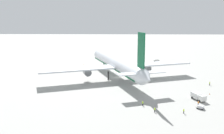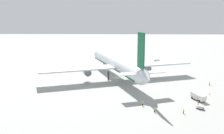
% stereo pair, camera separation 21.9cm
% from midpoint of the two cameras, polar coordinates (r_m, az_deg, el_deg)
% --- Properties ---
extents(ground_plane, '(600.00, 600.00, 0.00)m').
position_cam_midpoint_polar(ground_plane, '(135.16, 0.98, -2.35)').
color(ground_plane, '#9E9E99').
extents(airliner, '(73.25, 77.04, 25.32)m').
position_cam_midpoint_polar(airliner, '(132.41, 1.20, 0.66)').
color(airliner, silver).
rests_on(airliner, ground).
extents(service_truck_2, '(7.01, 4.67, 2.61)m').
position_cam_midpoint_polar(service_truck_2, '(105.31, 18.44, -6.14)').
color(service_truck_2, white).
rests_on(service_truck_2, ground).
extents(service_van, '(2.55, 4.47, 1.97)m').
position_cam_midpoint_polar(service_van, '(182.19, 9.86, 1.42)').
color(service_van, white).
rests_on(service_van, ground).
extents(baggage_cart_0, '(2.64, 2.79, 1.21)m').
position_cam_midpoint_polar(baggage_cart_0, '(96.19, 18.88, -8.36)').
color(baggage_cart_0, '#595B60').
rests_on(baggage_cart_0, ground).
extents(ground_worker_0, '(0.51, 0.51, 1.66)m').
position_cam_midpoint_polar(ground_worker_0, '(90.42, 15.49, -9.31)').
color(ground_worker_0, '#3F3F47').
rests_on(ground_worker_0, ground).
extents(ground_worker_1, '(0.56, 0.56, 1.67)m').
position_cam_midpoint_polar(ground_worker_1, '(172.25, 10.18, 0.77)').
color(ground_worker_1, '#3F3F47').
rests_on(ground_worker_1, ground).
extents(ground_worker_2, '(0.53, 0.53, 1.70)m').
position_cam_midpoint_polar(ground_worker_2, '(99.40, 18.44, -7.57)').
color(ground_worker_2, navy).
rests_on(ground_worker_2, ground).
extents(ground_worker_3, '(0.51, 0.51, 1.75)m').
position_cam_midpoint_polar(ground_worker_3, '(128.53, 20.70, -3.43)').
color(ground_worker_3, black).
rests_on(ground_worker_3, ground).
extents(ground_worker_4, '(0.53, 0.53, 1.69)m').
position_cam_midpoint_polar(ground_worker_4, '(89.42, 9.38, -9.26)').
color(ground_worker_4, black).
rests_on(ground_worker_4, ground).
extents(ground_worker_5, '(0.49, 0.49, 1.78)m').
position_cam_midpoint_polar(ground_worker_5, '(94.86, 6.79, -7.93)').
color(ground_worker_5, black).
rests_on(ground_worker_5, ground).
extents(traffic_cone_0, '(0.36, 0.36, 0.55)m').
position_cam_midpoint_polar(traffic_cone_0, '(172.40, -6.17, 0.70)').
color(traffic_cone_0, orange).
rests_on(traffic_cone_0, ground).
extents(traffic_cone_1, '(0.36, 0.36, 0.55)m').
position_cam_midpoint_polar(traffic_cone_1, '(114.37, 20.69, -5.54)').
color(traffic_cone_1, orange).
rests_on(traffic_cone_1, ground).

